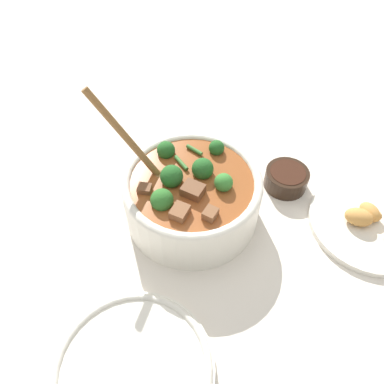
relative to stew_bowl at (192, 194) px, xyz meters
name	(u,v)px	position (x,y,z in m)	size (l,w,h in m)	color
ground_plane	(192,214)	(0.00, 0.00, -0.06)	(4.00, 4.00, 0.00)	silver
stew_bowl	(192,194)	(0.00, 0.00, 0.00)	(0.27, 0.24, 0.25)	white
condiment_bowl	(286,178)	(-0.08, -0.18, -0.04)	(0.08, 0.08, 0.04)	black
empty_plate	(133,370)	(-0.14, 0.25, -0.05)	(0.23, 0.23, 0.02)	silver
food_plate	(370,223)	(-0.25, -0.21, -0.05)	(0.22, 0.22, 0.04)	silver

